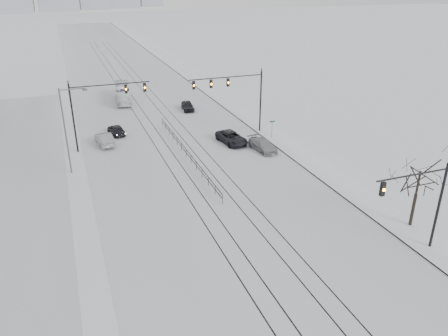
# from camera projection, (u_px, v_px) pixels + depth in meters

# --- Properties ---
(road) EXTENTS (22.00, 260.00, 0.02)m
(road) POSITION_uv_depth(u_px,v_px,m) (139.00, 95.00, 75.56)
(road) COLOR silver
(road) RESTS_ON ground
(sidewalk_east) EXTENTS (5.00, 260.00, 0.16)m
(sidewalk_east) POSITION_uv_depth(u_px,v_px,m) (212.00, 88.00, 79.84)
(sidewalk_east) COLOR white
(sidewalk_east) RESTS_ON ground
(curb) EXTENTS (0.10, 260.00, 0.12)m
(curb) POSITION_uv_depth(u_px,v_px,m) (200.00, 89.00, 79.07)
(curb) COLOR gray
(curb) RESTS_ON ground
(tram_rails) EXTENTS (5.30, 180.00, 0.01)m
(tram_rails) POSITION_uv_depth(u_px,v_px,m) (166.00, 130.00, 58.42)
(tram_rails) COLOR black
(tram_rails) RESTS_ON ground
(traffic_mast_near) EXTENTS (6.10, 0.37, 7.00)m
(traffic_mast_near) POSITION_uv_depth(u_px,v_px,m) (424.00, 198.00, 30.89)
(traffic_mast_near) COLOR black
(traffic_mast_near) RESTS_ON ground
(traffic_mast_ne) EXTENTS (9.60, 0.37, 8.00)m
(traffic_mast_ne) POSITION_uv_depth(u_px,v_px,m) (237.00, 91.00, 54.41)
(traffic_mast_ne) COLOR black
(traffic_mast_ne) RESTS_ON ground
(traffic_mast_nw) EXTENTS (9.10, 0.37, 8.00)m
(traffic_mast_nw) POSITION_uv_depth(u_px,v_px,m) (99.00, 103.00, 50.02)
(traffic_mast_nw) COLOR black
(traffic_mast_nw) RESTS_ON ground
(street_light_west) EXTENTS (2.73, 0.25, 9.00)m
(street_light_west) POSITION_uv_depth(u_px,v_px,m) (68.00, 125.00, 43.86)
(street_light_west) COLOR #595B60
(street_light_west) RESTS_ON ground
(bare_tree) EXTENTS (4.40, 4.40, 6.10)m
(bare_tree) POSITION_uv_depth(u_px,v_px,m) (419.00, 177.00, 34.26)
(bare_tree) COLOR black
(bare_tree) RESTS_ON ground
(median_fence) EXTENTS (0.06, 24.00, 1.00)m
(median_fence) POSITION_uv_depth(u_px,v_px,m) (186.00, 153.00, 49.65)
(median_fence) COLOR black
(median_fence) RESTS_ON ground
(street_sign) EXTENTS (0.70, 0.06, 2.40)m
(street_sign) POSITION_uv_depth(u_px,v_px,m) (272.00, 127.00, 54.69)
(street_sign) COLOR #595B60
(street_sign) RESTS_ON ground
(sedan_sb_inner) EXTENTS (2.20, 4.13, 1.34)m
(sedan_sb_inner) POSITION_uv_depth(u_px,v_px,m) (116.00, 130.00, 56.49)
(sedan_sb_inner) COLOR black
(sedan_sb_inner) RESTS_ON ground
(sedan_sb_outer) EXTENTS (2.13, 4.73, 1.51)m
(sedan_sb_outer) POSITION_uv_depth(u_px,v_px,m) (105.00, 139.00, 53.05)
(sedan_sb_outer) COLOR #929498
(sedan_sb_outer) RESTS_ON ground
(sedan_nb_front) EXTENTS (3.00, 5.36, 1.42)m
(sedan_nb_front) POSITION_uv_depth(u_px,v_px,m) (232.00, 138.00, 53.60)
(sedan_nb_front) COLOR black
(sedan_nb_front) RESTS_ON ground
(sedan_nb_right) EXTENTS (2.45, 4.77, 1.32)m
(sedan_nb_right) POSITION_uv_depth(u_px,v_px,m) (263.00, 145.00, 51.38)
(sedan_nb_right) COLOR #96969D
(sedan_nb_right) RESTS_ON ground
(sedan_nb_far) EXTENTS (2.06, 4.17, 1.37)m
(sedan_nb_far) POSITION_uv_depth(u_px,v_px,m) (188.00, 106.00, 66.78)
(sedan_nb_far) COLOR black
(sedan_nb_far) RESTS_ON ground
(box_truck) EXTENTS (3.39, 9.92, 2.71)m
(box_truck) POSITION_uv_depth(u_px,v_px,m) (123.00, 93.00, 71.16)
(box_truck) COLOR white
(box_truck) RESTS_ON ground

